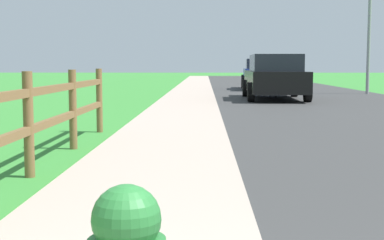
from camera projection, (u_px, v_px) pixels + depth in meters
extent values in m
plane|color=#368533|center=(213.00, 91.00, 25.59)|extent=(120.00, 120.00, 0.00)
cube|color=#373737|center=(283.00, 89.00, 27.50)|extent=(7.00, 66.00, 0.01)
cube|color=#B39F90|center=(152.00, 89.00, 27.64)|extent=(6.00, 66.00, 0.01)
cube|color=#368533|center=(122.00, 89.00, 27.68)|extent=(5.00, 66.00, 0.00)
sphere|color=#287233|center=(126.00, 219.00, 1.81)|extent=(0.23, 0.23, 0.23)
cube|color=#22612B|center=(126.00, 197.00, 1.80)|extent=(0.04, 0.04, 0.04)
cylinder|color=brown|center=(29.00, 125.00, 5.94)|extent=(0.11, 0.11, 1.15)
cylinder|color=brown|center=(73.00, 110.00, 7.94)|extent=(0.11, 0.11, 1.15)
cylinder|color=brown|center=(99.00, 101.00, 9.94)|extent=(0.11, 0.11, 1.15)
cube|color=black|center=(274.00, 81.00, 19.63)|extent=(1.94, 4.97, 0.72)
cube|color=#1E232B|center=(275.00, 63.00, 19.33)|extent=(1.67, 2.63, 0.57)
cylinder|color=black|center=(308.00, 92.00, 18.11)|extent=(0.23, 0.65, 0.65)
cylinder|color=black|center=(251.00, 92.00, 18.18)|extent=(0.23, 0.65, 0.65)
cylinder|color=black|center=(294.00, 88.00, 21.15)|extent=(0.23, 0.65, 0.65)
cylinder|color=black|center=(246.00, 88.00, 21.22)|extent=(0.23, 0.65, 0.65)
cube|color=navy|center=(263.00, 76.00, 27.48)|extent=(2.11, 4.96, 0.73)
cube|color=#1E232B|center=(263.00, 64.00, 27.32)|extent=(1.75, 2.36, 0.48)
cylinder|color=black|center=(284.00, 83.00, 25.95)|extent=(0.26, 0.71, 0.70)
cylinder|color=black|center=(245.00, 83.00, 26.09)|extent=(0.26, 0.71, 0.70)
cylinder|color=black|center=(279.00, 81.00, 28.94)|extent=(0.26, 0.71, 0.70)
cylinder|color=black|center=(243.00, 81.00, 29.08)|extent=(0.26, 0.71, 0.70)
cylinder|color=gray|center=(370.00, 18.00, 22.94)|extent=(0.14, 0.14, 6.31)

